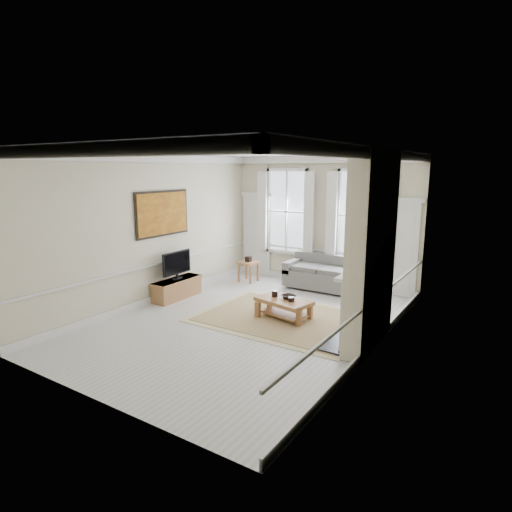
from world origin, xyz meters
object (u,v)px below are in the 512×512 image
Objects in this scene: sofa at (323,275)px; coffee_table at (284,303)px; tv_stand at (177,289)px; side_table at (248,266)px.

coffee_table is at bearing -84.56° from sofa.
tv_stand is (-2.87, -0.13, -0.11)m from coffee_table.
sofa is 3.34× the size of side_table.
sofa reaches higher than side_table.
sofa is at bearing 107.65° from coffee_table.
tv_stand reaches higher than coffee_table.
side_table is (-2.03, -0.45, 0.09)m from sofa.
coffee_table is (0.24, -2.54, -0.02)m from sofa.
side_table is 0.43× the size of tv_stand.
sofa is 1.52× the size of coffee_table.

